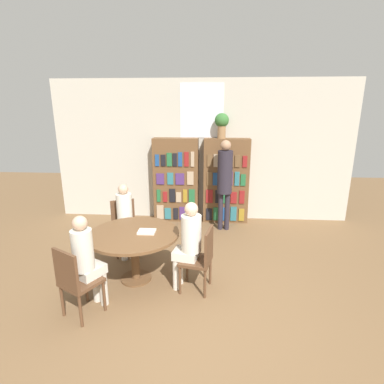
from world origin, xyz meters
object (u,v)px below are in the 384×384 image
chair_near_camera (75,279)px  librarian_standing (225,176)px  seated_reader_right (188,241)px  reading_table (134,240)px  flower_vase (222,123)px  seated_reader_left (125,217)px  bookshelf_right (226,181)px  seated_reader_back (87,258)px  chair_far_side (201,256)px  chair_left_side (124,224)px  bookshelf_left (176,180)px

chair_near_camera → librarian_standing: (1.80, 2.82, 0.61)m
chair_near_camera → seated_reader_right: size_ratio=0.72×
seated_reader_right → reading_table: bearing=90.0°
librarian_standing → flower_vase: bearing=98.3°
reading_table → seated_reader_left: seated_reader_left is taller
flower_vase → bookshelf_right: bearing=-2.4°
flower_vase → seated_reader_left: (-1.58, -1.76, -1.42)m
reading_table → seated_reader_back: bearing=-119.3°
chair_far_side → flower_vase: bearing=4.9°
flower_vase → chair_far_side: (-0.30, -2.67, -1.61)m
chair_far_side → seated_reader_back: bearing=121.7°
bookshelf_right → reading_table: size_ratio=1.42×
chair_near_camera → seated_reader_back: bearing=90.0°
chair_left_side → seated_reader_right: size_ratio=0.72×
chair_near_camera → seated_reader_back: (0.09, 0.16, 0.19)m
bookshelf_left → chair_far_side: (0.66, -2.66, -0.39)m
seated_reader_left → librarian_standing: bearing=-167.6°
bookshelf_left → reading_table: 2.50m
chair_far_side → librarian_standing: 2.28m
chair_left_side → chair_far_side: same height
bookshelf_left → chair_far_side: size_ratio=2.01×
seated_reader_left → seated_reader_back: bearing=63.0°
chair_near_camera → seated_reader_left: 1.58m
chair_left_side → librarian_standing: librarian_standing is taller
bookshelf_right → reading_table: bearing=-119.0°
seated_reader_left → chair_left_side: bearing=-90.0°
chair_near_camera → chair_far_side: size_ratio=1.00×
chair_far_side → seated_reader_right: 0.27m
flower_vase → chair_left_side: flower_vase is taller
bookshelf_right → seated_reader_right: size_ratio=1.44×
chair_left_side → chair_far_side: 1.73m
flower_vase → chair_left_side: 2.81m
bookshelf_left → seated_reader_left: size_ratio=1.46×
chair_near_camera → seated_reader_left: (0.15, 1.57, 0.19)m
chair_near_camera → bookshelf_left: bearing=106.2°
librarian_standing → seated_reader_left: bearing=-142.9°
reading_table → seated_reader_back: seated_reader_back is taller
reading_table → librarian_standing: bearing=56.1°
seated_reader_right → seated_reader_back: size_ratio=1.01×
seated_reader_left → seated_reader_back: 1.41m
flower_vase → chair_far_side: 3.13m
flower_vase → seated_reader_left: 2.76m
chair_left_side → seated_reader_right: 1.59m
bookshelf_left → reading_table: size_ratio=1.42×
reading_table → seated_reader_right: size_ratio=1.02×
librarian_standing → seated_reader_back: bearing=-122.8°
chair_far_side → bookshelf_left: bearing=25.2°
chair_near_camera → librarian_standing: 3.40m
flower_vase → chair_near_camera: 4.08m
librarian_standing → bookshelf_right: bearing=84.7°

